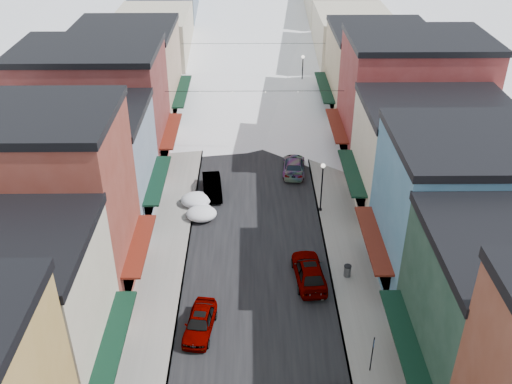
{
  "coord_description": "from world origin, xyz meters",
  "views": [
    {
      "loc": [
        -0.42,
        -9.36,
        25.02
      ],
      "look_at": [
        0.0,
        28.06,
        2.6
      ],
      "focal_mm": 40.0,
      "sensor_mm": 36.0,
      "label": 1
    }
  ],
  "objects_px": {
    "trash_can": "(347,271)",
    "car_dark_hatch": "(212,186)",
    "car_silver_sedan": "(200,322)",
    "streetlamp_near": "(322,181)"
  },
  "relations": [
    {
      "from": "trash_can",
      "to": "car_dark_hatch",
      "type": "bearing_deg",
      "value": 131.0
    },
    {
      "from": "car_silver_sedan",
      "to": "trash_can",
      "type": "relative_size",
      "value": 4.66
    },
    {
      "from": "car_dark_hatch",
      "to": "streetlamp_near",
      "type": "xyz_separation_m",
      "value": [
        8.86,
        -2.92,
        2.11
      ]
    },
    {
      "from": "trash_can",
      "to": "car_silver_sedan",
      "type": "bearing_deg",
      "value": -152.95
    },
    {
      "from": "car_dark_hatch",
      "to": "trash_can",
      "type": "height_order",
      "value": "car_dark_hatch"
    },
    {
      "from": "car_silver_sedan",
      "to": "trash_can",
      "type": "xyz_separation_m",
      "value": [
        9.64,
        4.92,
        -0.1
      ]
    },
    {
      "from": "car_silver_sedan",
      "to": "streetlamp_near",
      "type": "relative_size",
      "value": 0.95
    },
    {
      "from": "car_dark_hatch",
      "to": "streetlamp_near",
      "type": "distance_m",
      "value": 9.57
    },
    {
      "from": "trash_can",
      "to": "streetlamp_near",
      "type": "bearing_deg",
      "value": 96.32
    },
    {
      "from": "car_silver_sedan",
      "to": "streetlamp_near",
      "type": "bearing_deg",
      "value": 64.6
    }
  ]
}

